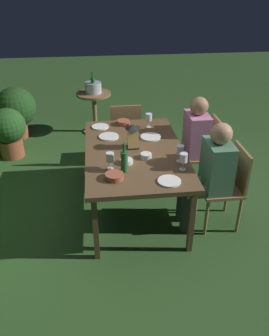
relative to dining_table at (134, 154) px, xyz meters
name	(u,v)px	position (x,y,z in m)	size (l,w,h in m)	color
ground_plane	(134,206)	(0.00, 0.00, -0.68)	(16.00, 16.00, 0.00)	#2D5123
dining_table	(134,154)	(0.00, 0.00, 0.00)	(1.67, 1.02, 0.73)	brown
chair_side_left_a	(227,183)	(-0.38, -0.90, -0.19)	(0.42, 0.40, 0.87)	#937047
person_in_green	(210,172)	(-0.38, -0.71, -0.04)	(0.38, 0.47, 1.15)	#4C7A5B
chair_head_far	(125,130)	(1.09, 0.00, -0.19)	(0.40, 0.42, 0.87)	#937047
chair_side_left_b	(205,150)	(0.38, -0.90, -0.19)	(0.42, 0.40, 0.87)	#937047
person_in_pink	(191,139)	(0.38, -0.71, -0.04)	(0.38, 0.47, 1.15)	#C675A3
lantern_centerpiece	(133,135)	(0.06, 0.01, 0.20)	(0.15, 0.15, 0.27)	black
green_bottle_on_table	(124,161)	(-0.43, 0.15, 0.16)	(0.07, 0.07, 0.29)	#1E5B2D
wine_glass_a	(180,151)	(-0.30, -0.41, 0.17)	(0.08, 0.08, 0.17)	silver
wine_glass_b	(183,159)	(-0.46, -0.41, 0.17)	(0.08, 0.08, 0.17)	silver
wine_glass_c	(149,118)	(0.58, -0.24, 0.17)	(0.08, 0.08, 0.17)	silver
wine_glass_d	(110,158)	(-0.37, 0.27, 0.17)	(0.08, 0.08, 0.17)	silver
plate_a	(169,181)	(-0.66, -0.24, 0.06)	(0.21, 0.21, 0.01)	white
plate_b	(151,137)	(0.28, -0.22, 0.06)	(0.23, 0.23, 0.01)	white
plate_c	(109,137)	(0.35, 0.25, 0.06)	(0.23, 0.23, 0.01)	white
plate_d	(100,127)	(0.64, 0.34, 0.06)	(0.20, 0.20, 0.01)	white
bowl_olives	(126,161)	(-0.27, 0.11, 0.07)	(0.13, 0.13, 0.04)	silver
bowl_bread	(123,122)	(0.70, 0.06, 0.08)	(0.16, 0.16, 0.05)	#9E5138
bowl_salad	(146,156)	(-0.19, -0.09, 0.08)	(0.11, 0.11, 0.05)	silver
bowl_dip	(114,176)	(-0.55, 0.25, 0.08)	(0.17, 0.17, 0.05)	#9E5138
side_table	(94,106)	(2.21, 0.40, -0.24)	(0.55, 0.55, 0.66)	brown
ice_bucket	(93,87)	(2.21, 0.40, 0.08)	(0.26, 0.26, 0.34)	#B2B7BF
potted_plant_by_hedge	(8,130)	(1.44, 1.62, -0.27)	(0.49, 0.49, 0.72)	brown
potted_plant_corner	(16,109)	(2.11, 1.62, -0.20)	(0.62, 0.62, 0.82)	brown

